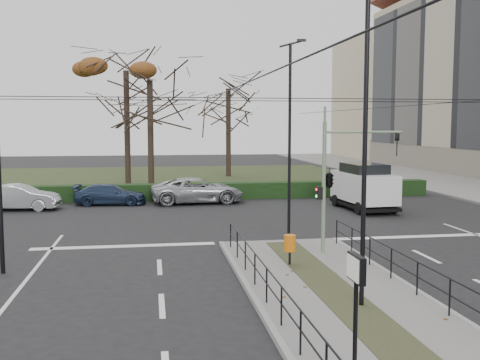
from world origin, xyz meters
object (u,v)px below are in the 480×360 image
Objects in this scene: streetlamp_median_near at (366,141)px; bare_tree_center at (228,95)px; parked_car_fourth at (198,190)px; rust_tree at (126,71)px; traffic_light at (331,177)px; streetlamp_median_far at (290,141)px; litter_bin at (290,244)px; white_van at (364,186)px; bare_tree_near at (150,88)px; parked_car_third at (110,194)px; info_panel at (356,284)px; parked_car_second at (19,197)px.

streetlamp_median_near is 0.80× the size of bare_tree_center.
rust_tree is at bearing 18.14° from parked_car_fourth.
traffic_light is 2.46m from streetlamp_median_far.
streetlamp_median_near is 0.71× the size of rust_tree.
litter_bin is 0.13× the size of streetlamp_median_far.
white_van is at bearing 68.54° from streetlamp_median_near.
bare_tree_near is at bearing 13.62° from parked_car_fourth.
litter_bin is 17.35m from parked_car_third.
traffic_light is 14.89m from parked_car_fourth.
bare_tree_near is (-6.29, 23.08, 4.49)m from traffic_light.
white_van is at bearing -48.06° from bare_tree_near.
streetlamp_median_near is 36.29m from bare_tree_center.
streetlamp_median_near is (1.79, 4.22, 2.30)m from info_panel.
parked_car_second is (-11.56, 14.58, -0.14)m from litter_bin.
parked_car_fourth is 11.30m from bare_tree_near.
parked_car_second is (-13.43, 13.04, -2.13)m from traffic_light.
parked_car_second is 15.88m from rust_tree.
bare_tree_center is at bearing 85.74° from litter_bin.
streetlamp_median_far is at bearing 89.87° from streetlamp_median_near.
parked_car_second reaches higher than parked_car_third.
streetlamp_median_far is 17.02m from parked_car_second.
parked_car_second is at bearing -125.43° from bare_tree_near.
streetlamp_median_near reaches higher than info_panel.
parked_car_fourth is at bearing 103.99° from traffic_light.
white_van is 18.28m from bare_tree_near.
parked_car_second is 0.86× the size of white_van.
bare_tree_near is at bearing 100.17° from litter_bin.
streetlamp_median_near is 1.49× the size of parked_car_fourth.
traffic_light reaches higher than parked_car_third.
streetlamp_median_far is (-1.04, 1.86, 1.23)m from traffic_light.
litter_bin is 25.84m from bare_tree_near.
traffic_light is 11.61m from white_van.
info_panel is 0.21× the size of rust_tree.
traffic_light is at bearing 39.39° from litter_bin.
litter_bin is at bearing -94.26° from bare_tree_center.
litter_bin is 0.18× the size of parked_car_fourth.
traffic_light is 0.45× the size of bare_tree_center.
parked_car_fourth is at bearing 97.10° from streetlamp_median_near.
bare_tree_near reaches higher than traffic_light.
white_van is at bearing -101.42° from parked_car_third.
streetlamp_median_far reaches higher than white_van.
rust_tree is at bearing 107.50° from traffic_light.
info_panel is at bearing -111.79° from white_van.
parked_car_second is (-10.58, 23.06, -1.29)m from info_panel.
streetlamp_median_near reaches higher than parked_car_third.
parked_car_second is at bearing -113.03° from rust_tree.
info_panel is 0.57× the size of parked_car_third.
bare_tree_center is at bearing 103.29° from white_van.
streetlamp_median_far is 1.56× the size of white_van.
bare_tree_center is (0.50, 30.34, 4.40)m from traffic_light.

